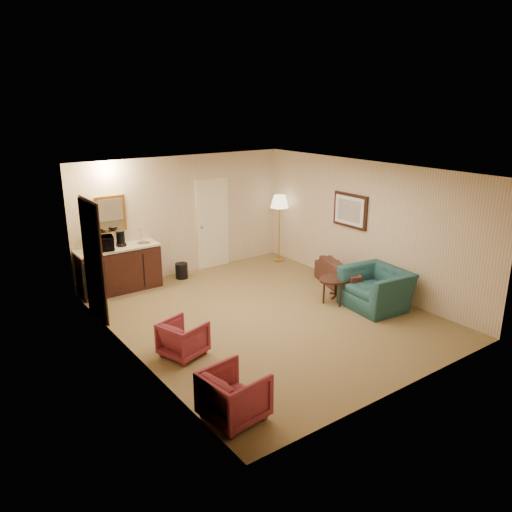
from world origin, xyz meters
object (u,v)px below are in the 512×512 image
(sofa, at_px, (351,273))
(coffee_maker, at_px, (121,238))
(rose_chair_far, at_px, (234,393))
(microwave, at_px, (100,242))
(wetbar_cabinet, at_px, (120,269))
(waste_bin, at_px, (182,271))
(coffee_table, at_px, (338,289))
(floor_lamp, at_px, (279,228))
(teal_armchair, at_px, (377,282))
(rose_chair_near, at_px, (183,337))

(sofa, height_order, coffee_maker, coffee_maker)
(rose_chair_far, height_order, microwave, microwave)
(wetbar_cabinet, distance_m, rose_chair_far, 4.98)
(wetbar_cabinet, distance_m, waste_bin, 1.38)
(coffee_table, height_order, coffee_maker, coffee_maker)
(floor_lamp, bearing_deg, teal_armchair, -95.41)
(floor_lamp, bearing_deg, sofa, -91.19)
(sofa, xyz_separation_m, coffee_table, (-0.61, -0.25, -0.14))
(rose_chair_near, height_order, rose_chair_far, rose_chair_far)
(rose_chair_far, relative_size, coffee_maker, 2.20)
(wetbar_cabinet, relative_size, floor_lamp, 1.02)
(wetbar_cabinet, distance_m, sofa, 4.68)
(rose_chair_near, bearing_deg, rose_chair_far, 154.26)
(teal_armchair, xyz_separation_m, rose_chair_near, (-3.79, 0.44, -0.19))
(rose_chair_far, bearing_deg, sofa, -69.52)
(sofa, bearing_deg, rose_chair_near, 115.03)
(wetbar_cabinet, relative_size, coffee_maker, 5.12)
(teal_armchair, distance_m, coffee_maker, 5.06)
(wetbar_cabinet, xyz_separation_m, microwave, (-0.36, -0.04, 0.63))
(coffee_table, xyz_separation_m, floor_lamp, (0.66, 2.66, 0.57))
(floor_lamp, relative_size, coffee_maker, 5.03)
(teal_armchair, relative_size, waste_bin, 3.37)
(rose_chair_near, height_order, coffee_maker, coffee_maker)
(floor_lamp, bearing_deg, coffee_maker, 174.76)
(wetbar_cabinet, xyz_separation_m, coffee_maker, (0.08, 0.03, 0.62))
(rose_chair_far, distance_m, waste_bin, 5.23)
(wetbar_cabinet, bearing_deg, microwave, -174.03)
(floor_lamp, bearing_deg, microwave, 176.16)
(sofa, distance_m, floor_lamp, 2.45)
(microwave, bearing_deg, rose_chair_far, -79.88)
(coffee_table, bearing_deg, teal_armchair, -61.69)
(teal_armchair, distance_m, coffee_table, 0.77)
(waste_bin, bearing_deg, teal_armchair, -58.40)
(sofa, height_order, coffee_table, sofa)
(waste_bin, relative_size, coffee_maker, 1.05)
(teal_armchair, height_order, rose_chair_near, teal_armchair)
(rose_chair_far, bearing_deg, floor_lamp, -50.04)
(rose_chair_near, distance_m, microwave, 3.24)
(coffee_maker, bearing_deg, microwave, 170.74)
(coffee_table, distance_m, coffee_maker, 4.41)
(rose_chair_near, height_order, coffee_table, rose_chair_near)
(sofa, distance_m, coffee_maker, 4.68)
(rose_chair_near, bearing_deg, teal_armchair, -114.38)
(coffee_table, bearing_deg, rose_chair_far, -151.86)
(floor_lamp, bearing_deg, rose_chair_near, -145.08)
(microwave, bearing_deg, wetbar_cabinet, 17.72)
(sofa, relative_size, microwave, 3.85)
(wetbar_cabinet, distance_m, rose_chair_near, 3.20)
(wetbar_cabinet, bearing_deg, sofa, -35.72)
(coffee_table, bearing_deg, microwave, 140.33)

